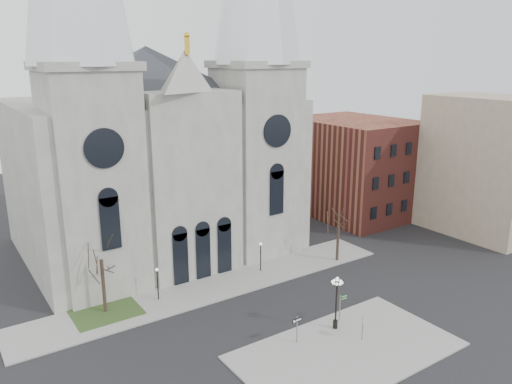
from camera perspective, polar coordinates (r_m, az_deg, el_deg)
ground at (r=44.04m, az=2.69°, el=-15.98°), size 160.00×160.00×0.00m
sidewalk_near at (r=42.50m, az=10.33°, el=-17.39°), size 18.00×10.00×0.14m
sidewalk_far at (r=52.14m, az=-4.69°, el=-10.69°), size 40.00×6.00×0.14m
grass_patch at (r=49.20m, az=-16.79°, el=-12.98°), size 6.00×5.00×0.18m
cathedral at (r=57.75m, az=-11.01°, el=10.64°), size 33.00×26.66×54.00m
bg_building_brick at (r=75.77m, az=11.03°, el=2.88°), size 14.00×18.00×14.00m
bg_building_tan at (r=71.97m, az=24.73°, el=2.74°), size 10.00×14.00×18.00m
tree_left at (r=46.93m, az=-17.31°, el=-7.04°), size 3.20×3.20×7.50m
tree_right at (r=57.32m, az=9.41°, el=-3.66°), size 3.20×3.20×6.00m
ped_lamp_left at (r=49.25m, az=-11.20°, el=-9.66°), size 0.32×0.32×3.26m
ped_lamp_right at (r=54.51m, az=0.53°, el=-6.85°), size 0.32×0.32×3.26m
stop_sign at (r=43.13m, az=12.11°, el=-14.37°), size 0.79×0.23×2.23m
globe_lamp at (r=43.76m, az=9.19°, el=-11.69°), size 1.08×1.08×4.78m
one_way_sign at (r=42.08m, az=4.71°, el=-14.94°), size 1.02×0.10×2.33m
street_name_sign at (r=45.73m, az=9.65°, el=-12.68°), size 0.78×0.13×2.45m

